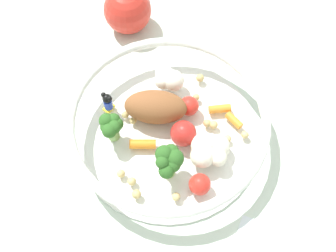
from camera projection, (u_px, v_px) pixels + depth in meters
ground_plane at (163, 132)px, 0.59m from camera, size 2.40×2.40×0.00m
food_container at (169, 125)px, 0.56m from camera, size 0.25×0.25×0.06m
loose_apple at (128, 10)px, 0.64m from camera, size 0.07×0.07×0.08m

